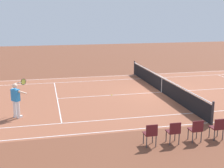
{
  "coord_description": "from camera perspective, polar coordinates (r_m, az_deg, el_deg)",
  "views": [
    {
      "loc": [
        7.04,
        16.98,
        4.79
      ],
      "look_at": [
        3.36,
        0.86,
        0.9
      ],
      "focal_mm": 48.44,
      "sensor_mm": 36.0,
      "label": 1
    }
  ],
  "objects": [
    {
      "name": "court_line_markings",
      "position": [
        19.0,
        9.35,
        -1.53
      ],
      "size": [
        23.85,
        11.05,
        0.01
      ],
      "color": "white",
      "rests_on": "ground_plane"
    },
    {
      "name": "spectator_chair_5",
      "position": [
        11.99,
        15.59,
        -8.16
      ],
      "size": [
        0.44,
        0.44,
        0.88
      ],
      "color": "#38383D",
      "rests_on": "ground_plane"
    },
    {
      "name": "tennis_net",
      "position": [
        18.88,
        9.4,
        -0.1
      ],
      "size": [
        0.1,
        11.7,
        1.08
      ],
      "color": "#2D2D33",
      "rests_on": "ground_plane"
    },
    {
      "name": "tennis_ball",
      "position": [
        17.99,
        -0.04,
        -2.1
      ],
      "size": [
        0.07,
        0.07,
        0.07
      ],
      "primitive_type": "sphere",
      "color": "#CCE01E",
      "rests_on": "ground_plane"
    },
    {
      "name": "spectator_chair_7",
      "position": [
        11.27,
        7.3,
        -9.17
      ],
      "size": [
        0.44,
        0.44,
        0.88
      ],
      "color": "#38383D",
      "rests_on": "ground_plane"
    },
    {
      "name": "court_slab",
      "position": [
        19.0,
        9.35,
        -1.54
      ],
      "size": [
        24.2,
        11.4,
        0.0
      ],
      "primitive_type": "cube",
      "color": "#935138",
      "rests_on": "ground_plane"
    },
    {
      "name": "tennis_player_near",
      "position": [
        14.73,
        -17.63,
        -2.61
      ],
      "size": [
        0.74,
        1.12,
        1.7
      ],
      "color": "white",
      "rests_on": "ground_plane"
    },
    {
      "name": "spectator_chair_4",
      "position": [
        12.43,
        19.33,
        -7.65
      ],
      "size": [
        0.44,
        0.44,
        0.88
      ],
      "color": "#38383D",
      "rests_on": "ground_plane"
    },
    {
      "name": "ground_plane",
      "position": [
        19.0,
        9.35,
        -1.55
      ],
      "size": [
        60.0,
        60.0,
        0.0
      ],
      "primitive_type": "plane",
      "color": "brown"
    },
    {
      "name": "spectator_chair_6",
      "position": [
        11.6,
        11.58,
        -8.67
      ],
      "size": [
        0.44,
        0.44,
        0.88
      ],
      "color": "#38383D",
      "rests_on": "ground_plane"
    }
  ]
}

